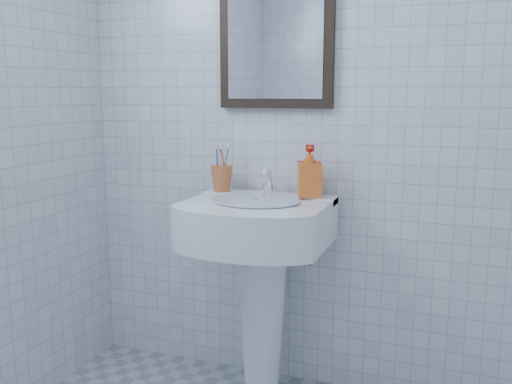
% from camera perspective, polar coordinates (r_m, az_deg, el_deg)
% --- Properties ---
extents(wall_back, '(2.20, 0.02, 2.50)m').
position_cam_1_polar(wall_back, '(2.44, 6.68, 8.53)').
color(wall_back, silver).
rests_on(wall_back, ground).
extents(washbasin, '(0.58, 0.42, 0.89)m').
position_cam_1_polar(washbasin, '(2.40, 0.39, -7.34)').
color(washbasin, white).
rests_on(washbasin, ground).
extents(faucet, '(0.05, 0.10, 0.12)m').
position_cam_1_polar(faucet, '(2.42, 1.24, 0.81)').
color(faucet, white).
rests_on(faucet, washbasin).
extents(toothbrush_cup, '(0.11, 0.11, 0.11)m').
position_cam_1_polar(toothbrush_cup, '(2.51, -3.44, 1.37)').
color(toothbrush_cup, '#C26130').
rests_on(toothbrush_cup, washbasin).
extents(soap_dispenser, '(0.12, 0.13, 0.21)m').
position_cam_1_polar(soap_dispenser, '(2.37, 5.37, 2.07)').
color(soap_dispenser, red).
rests_on(soap_dispenser, washbasin).
extents(wall_mirror, '(0.50, 0.04, 0.62)m').
position_cam_1_polar(wall_mirror, '(2.49, 1.99, 15.54)').
color(wall_mirror, black).
rests_on(wall_mirror, wall_back).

